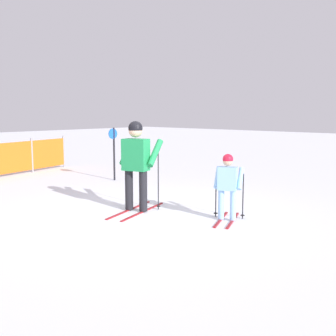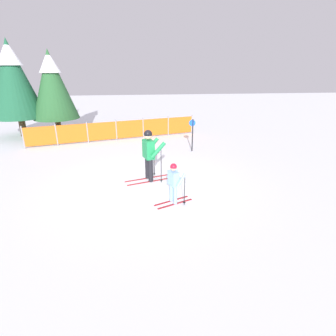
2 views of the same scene
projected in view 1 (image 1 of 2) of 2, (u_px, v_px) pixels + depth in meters
name	position (u px, v px, depth m)	size (l,w,h in m)	color
ground_plane	(142.00, 215.00, 7.62)	(60.00, 60.00, 0.00)	white
skier_adult	(136.00, 158.00, 7.80)	(1.62, 0.87, 1.69)	maroon
skier_child	(228.00, 182.00, 7.16)	(1.09, 0.67, 1.15)	maroon
trail_marker	(114.00, 148.00, 11.32)	(0.28, 0.05, 1.42)	black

